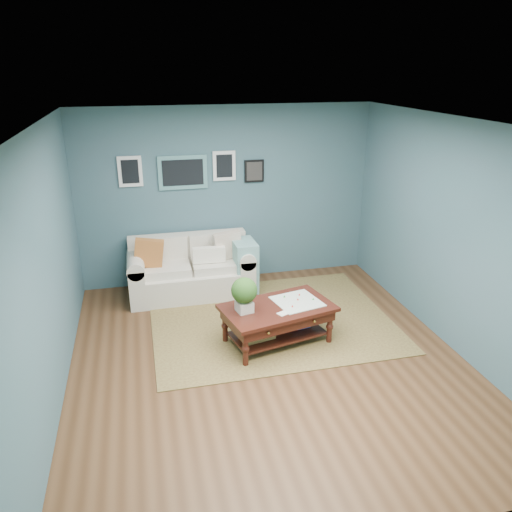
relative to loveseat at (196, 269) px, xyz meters
name	(u,v)px	position (x,y,z in m)	size (l,w,h in m)	color
room_shell	(266,249)	(0.57, -1.97, 0.97)	(5.00, 5.02, 2.70)	brown
area_rug	(271,320)	(0.86, -1.12, -0.38)	(3.16, 2.53, 0.01)	brown
loveseat	(196,269)	(0.00, 0.00, 0.00)	(1.86, 0.84, 0.95)	beige
coffee_table	(272,313)	(0.72, -1.68, 0.02)	(1.46, 1.05, 0.93)	#33150B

